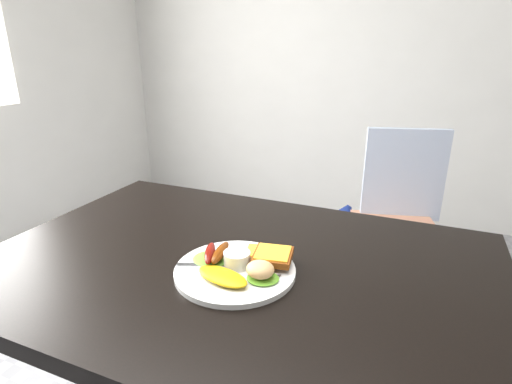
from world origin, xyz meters
name	(u,v)px	position (x,y,z in m)	size (l,w,h in m)	color
room_back_panel	(378,28)	(0.00, 2.25, 1.35)	(4.00, 0.04, 2.70)	silver
dining_table	(237,267)	(0.00, 0.00, 0.73)	(1.20, 0.80, 0.04)	black
dining_chair	(395,232)	(0.31, 0.98, 0.45)	(0.36, 0.36, 0.04)	#B4785B
person	(408,164)	(0.33, 0.84, 0.80)	(0.58, 0.39, 1.61)	navy
plate	(235,271)	(0.02, -0.05, 0.76)	(0.27, 0.27, 0.01)	white
lettuce_left	(211,259)	(-0.04, -0.04, 0.77)	(0.09, 0.08, 0.01)	#43902E
lettuce_right	(263,278)	(0.10, -0.07, 0.77)	(0.07, 0.06, 0.01)	#4B8923
omelette	(222,276)	(0.02, -0.11, 0.77)	(0.12, 0.06, 0.02)	orange
sausage_a	(210,253)	(-0.05, -0.05, 0.78)	(0.02, 0.10, 0.02)	#680C0A
sausage_b	(220,252)	(-0.03, -0.04, 0.78)	(0.02, 0.10, 0.02)	#71310A
ramekin	(237,259)	(0.02, -0.04, 0.78)	(0.06, 0.06, 0.03)	white
toast_a	(260,254)	(0.05, 0.02, 0.77)	(0.07, 0.07, 0.01)	olive
toast_b	(273,256)	(0.09, 0.00, 0.78)	(0.09, 0.09, 0.01)	brown
potato_salad	(260,269)	(0.09, -0.07, 0.79)	(0.06, 0.06, 0.03)	beige
fork	(216,265)	(-0.02, -0.06, 0.76)	(0.18, 0.01, 0.00)	#ADAFB7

